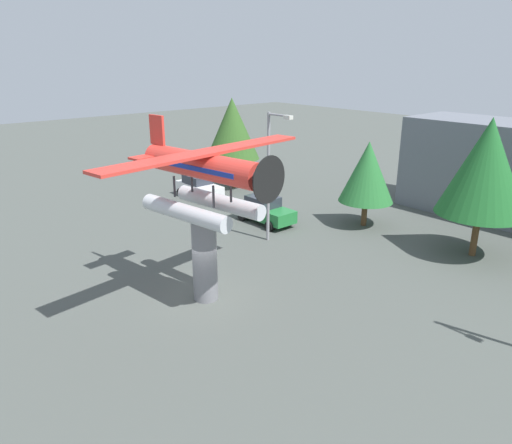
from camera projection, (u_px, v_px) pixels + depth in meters
ground_plane at (206, 298)px, 21.93m from camera, size 140.00×140.00×0.00m
display_pedestal at (205, 258)px, 21.28m from camera, size 1.10×1.10×3.98m
floatplane_monument at (204, 177)px, 20.01m from camera, size 7.07×10.45×4.00m
car_near_white at (199, 187)px, 37.22m from camera, size 4.20×2.02×1.76m
car_mid_green at (265, 210)px, 31.61m from camera, size 4.20×2.02×1.76m
streetlight_primary at (271, 169)px, 27.33m from camera, size 1.84×0.28×7.51m
tree_west at (232, 129)px, 38.76m from camera, size 4.37×4.37×7.33m
tree_east at (367, 172)px, 30.26m from camera, size 3.45×3.45×5.46m
tree_center_back at (486, 167)px, 25.07m from camera, size 4.61×4.61×7.52m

